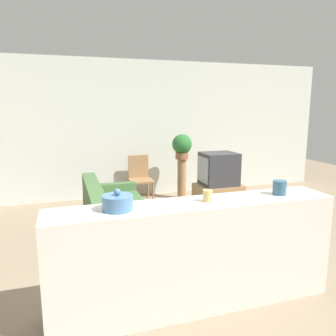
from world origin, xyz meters
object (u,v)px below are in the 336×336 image
object	(u,v)px
couch	(116,216)
television	(218,169)
potted_plant	(182,146)
wooden_chair	(140,176)
decorative_bowl	(118,202)

from	to	relation	value
couch	television	distance (m)	1.83
potted_plant	wooden_chair	bearing A→B (deg)	167.11
potted_plant	decorative_bowl	world-z (taller)	potted_plant
television	wooden_chair	bearing A→B (deg)	126.58
couch	wooden_chair	distance (m)	1.77
decorative_bowl	television	bearing A→B (deg)	47.67
television	decorative_bowl	xyz separation A→B (m)	(-2.00, -2.19, 0.24)
potted_plant	decorative_bowl	size ratio (longest dim) A/B	1.93
television	potted_plant	distance (m)	1.21
potted_plant	decorative_bowl	xyz separation A→B (m)	(-1.80, -3.36, -0.02)
wooden_chair	couch	bearing A→B (deg)	-114.49
couch	television	xyz separation A→B (m)	(1.73, 0.25, 0.54)
television	potted_plant	bearing A→B (deg)	99.86
television	decorative_bowl	distance (m)	2.98
couch	wooden_chair	bearing A→B (deg)	65.51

